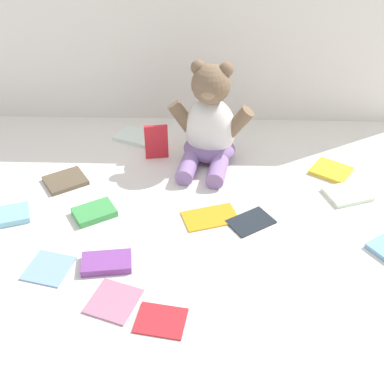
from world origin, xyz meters
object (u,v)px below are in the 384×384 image
at_px(book_case_1, 161,320).
at_px(book_case_11, 251,221).
at_px(book_case_4, 347,194).
at_px(book_case_10, 210,217).
at_px(book_case_7, 48,268).
at_px(book_case_13, 107,263).
at_px(book_case_9, 94,212).
at_px(book_case_6, 65,181).
at_px(book_case_8, 331,171).
at_px(book_case_0, 10,215).
at_px(book_case_3, 113,300).
at_px(book_case_12, 156,142).
at_px(book_case_5, 137,137).
at_px(teddy_bear, 210,126).

relative_size(book_case_1, book_case_11, 0.91).
height_order(book_case_4, book_case_10, book_case_4).
xyz_separation_m(book_case_7, book_case_13, (0.13, 0.01, 0.01)).
bearing_deg(book_case_10, book_case_11, -116.85).
bearing_deg(book_case_9, book_case_10, -121.84).
distance_m(book_case_6, book_case_8, 0.77).
xyz_separation_m(book_case_0, book_case_4, (0.89, 0.12, -0.00)).
bearing_deg(book_case_3, book_case_12, -75.41).
relative_size(book_case_3, book_case_11, 0.91).
relative_size(book_case_4, book_case_10, 0.83).
relative_size(book_case_4, book_case_6, 1.05).
xyz_separation_m(book_case_6, book_case_8, (0.76, 0.07, -0.00)).
bearing_deg(book_case_1, book_case_13, -129.23).
relative_size(book_case_11, book_case_12, 1.05).
xyz_separation_m(book_case_8, book_case_12, (-0.52, 0.07, 0.05)).
xyz_separation_m(book_case_7, book_case_9, (0.07, 0.20, 0.00)).
distance_m(book_case_4, book_case_13, 0.68).
distance_m(book_case_10, book_case_13, 0.30).
bearing_deg(book_case_5, book_case_0, 168.86).
bearing_deg(book_case_1, book_case_7, -108.36).
distance_m(teddy_bear, book_case_9, 0.42).
relative_size(book_case_0, book_case_6, 0.91).
height_order(book_case_1, book_case_3, book_case_3).
height_order(book_case_1, book_case_5, book_case_5).
xyz_separation_m(book_case_5, book_case_6, (-0.17, -0.25, 0.00)).
xyz_separation_m(book_case_10, book_case_12, (-0.16, 0.29, 0.05)).
bearing_deg(book_case_12, book_case_6, -159.51).
height_order(book_case_5, book_case_7, book_case_5).
relative_size(book_case_0, book_case_5, 0.77).
relative_size(book_case_6, book_case_12, 1.03).
xyz_separation_m(book_case_1, book_case_6, (-0.31, 0.48, 0.00)).
xyz_separation_m(book_case_0, book_case_13, (0.28, -0.16, 0.00)).
bearing_deg(book_case_0, book_case_8, 85.67).
bearing_deg(book_case_9, book_case_5, -40.35).
height_order(book_case_3, book_case_10, same).
distance_m(book_case_1, book_case_13, 0.21).
relative_size(book_case_0, book_case_1, 0.98).
bearing_deg(book_case_3, book_case_4, -127.10).
distance_m(book_case_4, book_case_7, 0.80).
distance_m(book_case_0, book_case_7, 0.23).
relative_size(book_case_0, book_case_11, 0.89).
bearing_deg(book_case_0, book_case_4, 78.39).
xyz_separation_m(teddy_bear, book_case_13, (-0.23, -0.46, -0.10)).
distance_m(book_case_6, book_case_13, 0.37).
height_order(book_case_0, book_case_7, book_case_0).
bearing_deg(book_case_6, book_case_12, -93.44).
bearing_deg(teddy_bear, book_case_8, 0.27).
height_order(book_case_12, book_case_13, book_case_12).
distance_m(book_case_4, book_case_12, 0.57).
xyz_separation_m(book_case_5, book_case_11, (0.34, -0.41, -0.00)).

